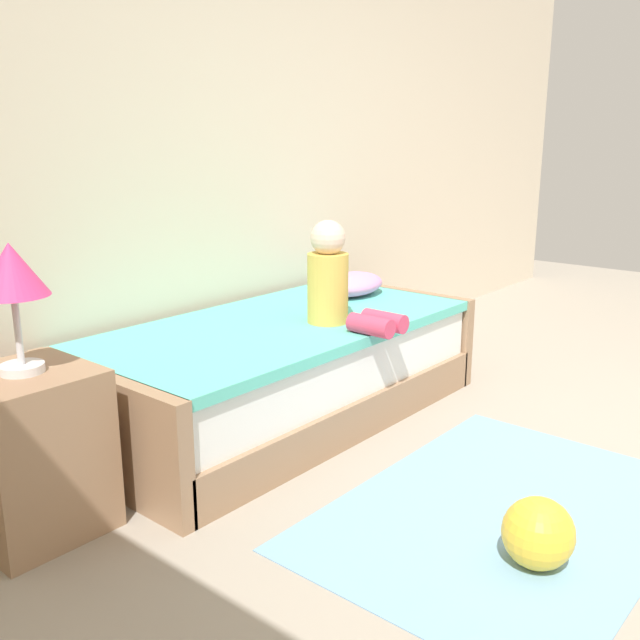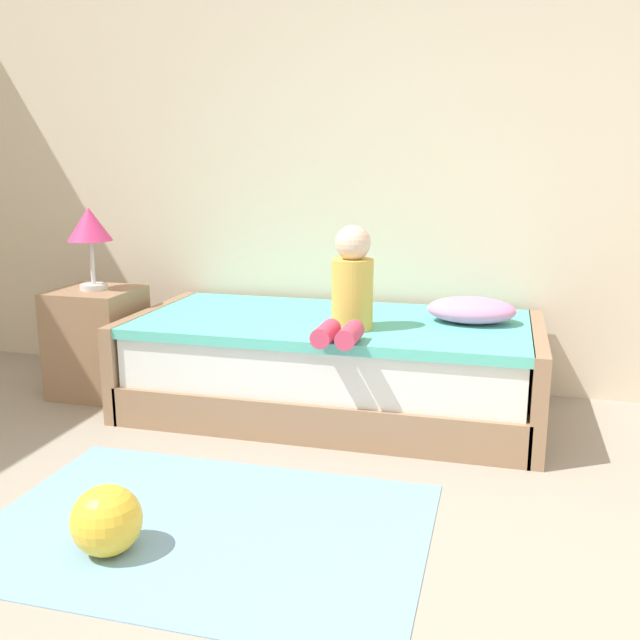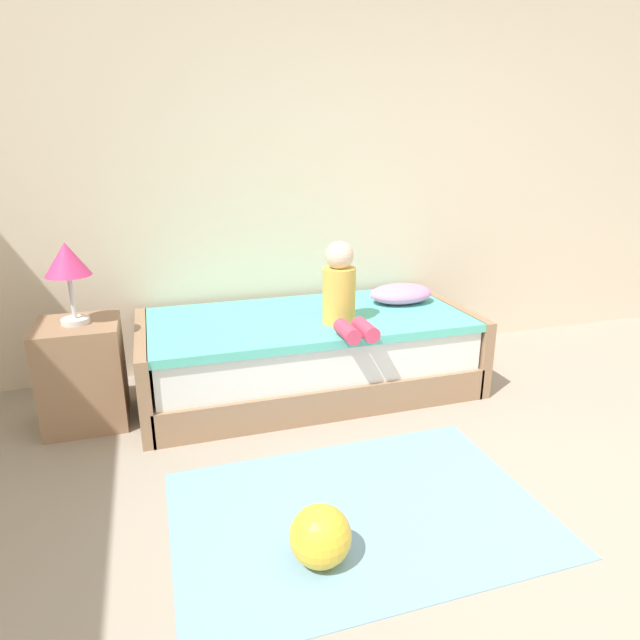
# 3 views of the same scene
# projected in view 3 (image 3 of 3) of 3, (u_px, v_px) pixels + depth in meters

# --- Properties ---
(wall_rear) EXTENTS (7.20, 0.10, 2.90)m
(wall_rear) POSITION_uv_depth(u_px,v_px,m) (376.00, 158.00, 3.89)
(wall_rear) COLOR beige
(wall_rear) RESTS_ON ground
(bed) EXTENTS (2.11, 1.00, 0.50)m
(bed) POSITION_uv_depth(u_px,v_px,m) (308.00, 353.00, 3.52)
(bed) COLOR #997556
(bed) RESTS_ON ground
(nightstand) EXTENTS (0.44, 0.44, 0.60)m
(nightstand) POSITION_uv_depth(u_px,v_px,m) (83.00, 373.00, 3.08)
(nightstand) COLOR #997556
(nightstand) RESTS_ON ground
(table_lamp) EXTENTS (0.24, 0.24, 0.45)m
(table_lamp) POSITION_uv_depth(u_px,v_px,m) (67.00, 263.00, 2.88)
(table_lamp) COLOR silver
(table_lamp) RESTS_ON nightstand
(child_figure) EXTENTS (0.20, 0.51, 0.50)m
(child_figure) POSITION_uv_depth(u_px,v_px,m) (342.00, 292.00, 3.21)
(child_figure) COLOR gold
(child_figure) RESTS_ON bed
(pillow) EXTENTS (0.44, 0.30, 0.13)m
(pillow) POSITION_uv_depth(u_px,v_px,m) (401.00, 294.00, 3.71)
(pillow) COLOR #EA8CC6
(pillow) RESTS_ON bed
(toy_ball) EXTENTS (0.24, 0.24, 0.24)m
(toy_ball) POSITION_uv_depth(u_px,v_px,m) (320.00, 536.00, 2.06)
(toy_ball) COLOR yellow
(toy_ball) RESTS_ON ground
(area_rug) EXTENTS (1.60, 1.10, 0.01)m
(area_rug) POSITION_uv_depth(u_px,v_px,m) (359.00, 512.00, 2.37)
(area_rug) COLOR #7AA8CC
(area_rug) RESTS_ON ground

